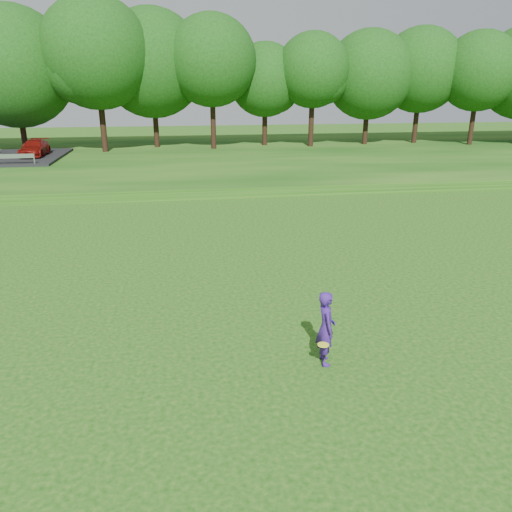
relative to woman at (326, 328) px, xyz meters
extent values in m
plane|color=#0F440D|center=(-0.18, -1.44, -0.89)|extent=(140.00, 140.00, 0.00)
cube|color=#0F440D|center=(-0.18, 32.56, -0.59)|extent=(130.00, 30.00, 0.60)
cube|color=gray|center=(-0.18, 18.56, -0.87)|extent=(130.00, 1.60, 0.04)
imported|color=maroon|center=(-14.18, 31.56, 0.49)|extent=(1.68, 4.14, 1.20)
imported|color=#3B1C7E|center=(0.00, 0.00, 0.00)|extent=(0.46, 0.67, 1.78)
cylinder|color=#FCFF28|center=(-0.18, -0.44, -0.17)|extent=(0.26, 0.26, 0.04)
camera|label=1|loc=(-3.11, -9.82, 5.28)|focal=35.00mm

